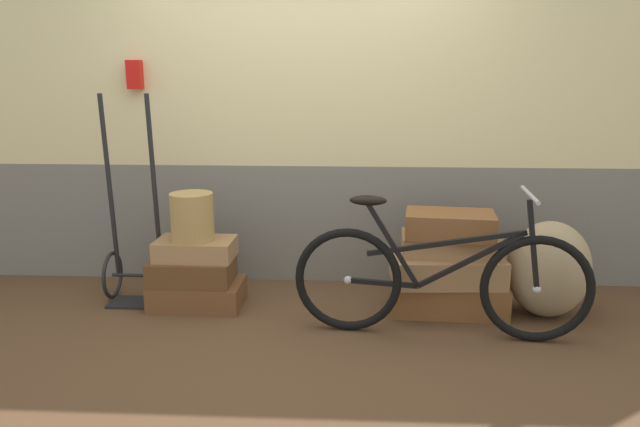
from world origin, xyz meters
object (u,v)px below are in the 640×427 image
at_px(luggage_trolley, 136,256).
at_px(bicycle, 439,280).
at_px(suitcase_2, 196,249).
at_px(suitcase_3, 448,296).
at_px(suitcase_0, 198,294).
at_px(burlap_sack, 549,269).
at_px(suitcase_1, 192,270).
at_px(suitcase_4, 447,269).
at_px(suitcase_5, 451,244).
at_px(suitcase_6, 450,224).
at_px(wicker_basket, 192,217).

bearing_deg(luggage_trolley, bicycle, -13.95).
distance_m(suitcase_2, suitcase_3, 1.71).
relative_size(suitcase_0, burlap_sack, 0.96).
distance_m(suitcase_0, suitcase_2, 0.31).
xyz_separation_m(suitcase_0, suitcase_2, (-0.00, 0.01, 0.31)).
bearing_deg(suitcase_3, suitcase_1, -177.22).
bearing_deg(burlap_sack, bicycle, -154.96).
distance_m(suitcase_0, suitcase_4, 1.67).
bearing_deg(suitcase_0, suitcase_2, 97.91).
relative_size(suitcase_1, suitcase_5, 0.86).
bearing_deg(burlap_sack, luggage_trolley, 176.90).
bearing_deg(suitcase_5, bicycle, -104.74).
height_order(suitcase_3, suitcase_6, suitcase_6).
height_order(wicker_basket, burlap_sack, wicker_basket).
relative_size(suitcase_1, bicycle, 0.31).
distance_m(suitcase_5, wicker_basket, 1.71).
bearing_deg(suitcase_6, burlap_sack, 4.13).
relative_size(suitcase_6, luggage_trolley, 0.40).
xyz_separation_m(suitcase_4, wicker_basket, (-1.67, 0.02, 0.32)).
relative_size(suitcase_2, bicycle, 0.29).
bearing_deg(bicycle, suitcase_4, 74.26).
height_order(suitcase_5, burlap_sack, burlap_sack).
bearing_deg(bicycle, suitcase_5, 72.59).
distance_m(suitcase_0, suitcase_6, 1.74).
bearing_deg(wicker_basket, suitcase_3, -0.04).
bearing_deg(suitcase_5, wicker_basket, -176.54).
bearing_deg(suitcase_1, suitcase_2, 10.02).
relative_size(suitcase_1, burlap_sack, 0.86).
height_order(suitcase_1, suitcase_3, suitcase_1).
height_order(suitcase_2, wicker_basket, wicker_basket).
xyz_separation_m(suitcase_0, suitcase_4, (1.66, -0.03, 0.21)).
relative_size(suitcase_3, suitcase_5, 1.17).
bearing_deg(suitcase_4, suitcase_0, 175.62).
height_order(suitcase_5, suitcase_6, suitcase_6).
relative_size(suitcase_6, wicker_basket, 1.78).
height_order(suitcase_1, burlap_sack, burlap_sack).
relative_size(suitcase_2, burlap_sack, 0.81).
xyz_separation_m(suitcase_6, bicycle, (-0.11, -0.38, -0.25)).
xyz_separation_m(suitcase_2, burlap_sack, (2.31, -0.05, -0.08)).
distance_m(suitcase_4, bicycle, 0.38).
distance_m(suitcase_1, suitcase_6, 1.73).
relative_size(wicker_basket, burlap_sack, 0.50).
relative_size(suitcase_4, wicker_basket, 2.25).
bearing_deg(suitcase_3, suitcase_6, -142.14).
xyz_separation_m(wicker_basket, luggage_trolley, (-0.44, 0.11, -0.31)).
bearing_deg(suitcase_2, burlap_sack, -0.01).
bearing_deg(luggage_trolley, suitcase_3, -3.01).
bearing_deg(suitcase_4, suitcase_1, 175.56).
distance_m(burlap_sack, bicycle, 0.83).
distance_m(wicker_basket, burlap_sack, 2.34).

